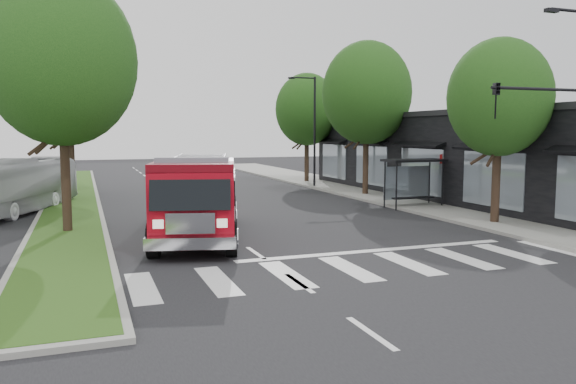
# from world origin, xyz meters

# --- Properties ---
(ground) EXTENTS (140.00, 140.00, 0.00)m
(ground) POSITION_xyz_m (0.00, 0.00, 0.00)
(ground) COLOR black
(ground) RESTS_ON ground
(sidewalk_right) EXTENTS (5.00, 80.00, 0.15)m
(sidewalk_right) POSITION_xyz_m (12.50, 10.00, 0.07)
(sidewalk_right) COLOR gray
(sidewalk_right) RESTS_ON ground
(median) EXTENTS (3.00, 50.00, 0.15)m
(median) POSITION_xyz_m (-6.00, 18.00, 0.08)
(median) COLOR gray
(median) RESTS_ON ground
(storefront_row) EXTENTS (8.00, 30.00, 5.00)m
(storefront_row) POSITION_xyz_m (17.00, 10.00, 2.50)
(storefront_row) COLOR black
(storefront_row) RESTS_ON ground
(bus_shelter) EXTENTS (3.20, 1.60, 2.61)m
(bus_shelter) POSITION_xyz_m (11.20, 8.15, 2.04)
(bus_shelter) COLOR black
(bus_shelter) RESTS_ON ground
(tree_right_near) EXTENTS (4.40, 4.40, 8.05)m
(tree_right_near) POSITION_xyz_m (11.50, 2.00, 5.51)
(tree_right_near) COLOR black
(tree_right_near) RESTS_ON ground
(tree_right_mid) EXTENTS (5.60, 5.60, 9.72)m
(tree_right_mid) POSITION_xyz_m (11.50, 14.00, 6.49)
(tree_right_mid) COLOR black
(tree_right_mid) RESTS_ON ground
(tree_right_far) EXTENTS (5.00, 5.00, 8.73)m
(tree_right_far) POSITION_xyz_m (11.50, 24.00, 5.84)
(tree_right_far) COLOR black
(tree_right_far) RESTS_ON ground
(tree_median_near) EXTENTS (5.80, 5.80, 10.16)m
(tree_median_near) POSITION_xyz_m (-6.00, 6.00, 6.81)
(tree_median_near) COLOR black
(tree_median_near) RESTS_ON ground
(tree_median_far) EXTENTS (5.60, 5.60, 9.72)m
(tree_median_far) POSITION_xyz_m (-6.00, 20.00, 6.49)
(tree_median_far) COLOR black
(tree_median_far) RESTS_ON ground
(streetlight_right_near) EXTENTS (4.08, 0.22, 8.00)m
(streetlight_right_near) POSITION_xyz_m (9.61, -3.50, 4.67)
(streetlight_right_near) COLOR black
(streetlight_right_near) RESTS_ON ground
(streetlight_right_far) EXTENTS (2.11, 0.20, 8.00)m
(streetlight_right_far) POSITION_xyz_m (10.35, 20.00, 4.48)
(streetlight_right_far) COLOR black
(streetlight_right_far) RESTS_ON ground
(fire_engine) EXTENTS (4.99, 9.70, 3.23)m
(fire_engine) POSITION_xyz_m (-1.19, 3.64, 1.55)
(fire_engine) COLOR #63050E
(fire_engine) RESTS_ON ground
(city_bus) EXTENTS (5.59, 10.05, 2.75)m
(city_bus) POSITION_xyz_m (-8.50, 13.24, 1.37)
(city_bus) COLOR silver
(city_bus) RESTS_ON ground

